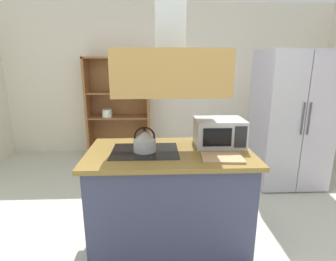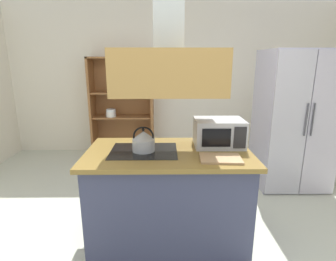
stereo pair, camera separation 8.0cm
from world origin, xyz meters
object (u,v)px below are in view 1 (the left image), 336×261
at_px(kettle, 145,141).
at_px(microwave, 219,132).
at_px(cutting_board, 222,158).
at_px(dish_cabinet, 119,113).
at_px(refrigerator, 290,119).

height_order(kettle, microwave, microwave).
height_order(cutting_board, microwave, microwave).
xyz_separation_m(dish_cabinet, microwave, (1.29, -2.36, 0.25)).
xyz_separation_m(kettle, microwave, (0.71, 0.15, 0.03)).
relative_size(refrigerator, dish_cabinet, 1.04).
relative_size(dish_cabinet, kettle, 7.76).
bearing_deg(microwave, dish_cabinet, 118.69).
height_order(dish_cabinet, kettle, dish_cabinet).
relative_size(refrigerator, cutting_board, 5.41).
bearing_deg(cutting_board, refrigerator, 47.83).
height_order(kettle, cutting_board, kettle).
bearing_deg(dish_cabinet, cutting_board, -65.60).
bearing_deg(kettle, cutting_board, -18.55).
height_order(dish_cabinet, cutting_board, dish_cabinet).
height_order(refrigerator, cutting_board, refrigerator).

